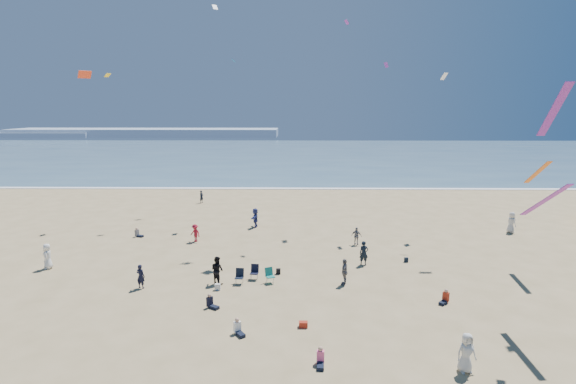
{
  "coord_description": "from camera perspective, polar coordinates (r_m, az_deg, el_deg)",
  "views": [
    {
      "loc": [
        2.41,
        -17.98,
        11.15
      ],
      "look_at": [
        2.0,
        8.0,
        6.36
      ],
      "focal_mm": 28.0,
      "sensor_mm": 36.0,
      "label": 1
    }
  ],
  "objects": [
    {
      "name": "ocean",
      "position": [
        113.55,
        -0.32,
        4.83
      ],
      "size": [
        220.0,
        100.0,
        0.06
      ],
      "primitive_type": "cube",
      "color": "#476B84",
      "rests_on": "ground"
    },
    {
      "name": "standing_flyers",
      "position": [
        31.88,
        4.34,
        -8.39
      ],
      "size": [
        38.2,
        45.68,
        1.93
      ],
      "color": "maroon",
      "rests_on": "ground"
    },
    {
      "name": "chair_cluster",
      "position": [
        29.89,
        -4.27,
        -10.46
      ],
      "size": [
        2.72,
        1.45,
        1.0
      ],
      "color": "black",
      "rests_on": "ground"
    },
    {
      "name": "navy_bag",
      "position": [
        34.76,
        14.78,
        -8.33
      ],
      "size": [
        0.28,
        0.18,
        0.34
      ],
      "primitive_type": "cube",
      "color": "black",
      "rests_on": "ground"
    },
    {
      "name": "ground",
      "position": [
        21.29,
        -6.15,
        -21.2
      ],
      "size": [
        220.0,
        220.0,
        0.0
      ],
      "primitive_type": "plane",
      "color": "tan",
      "rests_on": "ground"
    },
    {
      "name": "headland_near",
      "position": [
        209.93,
        -28.5,
        6.43
      ],
      "size": [
        40.0,
        14.0,
        2.0
      ],
      "primitive_type": "cube",
      "color": "#7A8EA8",
      "rests_on": "ground"
    },
    {
      "name": "surf_line",
      "position": [
        64.0,
        -1.27,
        0.45
      ],
      "size": [
        220.0,
        1.2,
        0.08
      ],
      "primitive_type": "cube",
      "color": "white",
      "rests_on": "ground"
    },
    {
      "name": "white_tote",
      "position": [
        29.06,
        -8.93,
        -11.83
      ],
      "size": [
        0.35,
        0.2,
        0.4
      ],
      "primitive_type": "cube",
      "color": "silver",
      "rests_on": "ground"
    },
    {
      "name": "cooler",
      "position": [
        24.31,
        1.96,
        -16.46
      ],
      "size": [
        0.45,
        0.3,
        0.3
      ],
      "primitive_type": "cube",
      "color": "#A62917",
      "rests_on": "ground"
    },
    {
      "name": "headland_far",
      "position": [
        198.3,
        -17.59,
        7.21
      ],
      "size": [
        110.0,
        20.0,
        3.2
      ],
      "primitive_type": "cube",
      "color": "#7A8EA8",
      "rests_on": "ground"
    },
    {
      "name": "black_backpack",
      "position": [
        31.32,
        -1.24,
        -10.04
      ],
      "size": [
        0.3,
        0.22,
        0.38
      ],
      "primitive_type": "cube",
      "color": "black",
      "rests_on": "ground"
    },
    {
      "name": "kites_aloft",
      "position": [
        32.38,
        14.12,
        16.04
      ],
      "size": [
        36.67,
        36.48,
        29.71
      ],
      "color": "white",
      "rests_on": "ground"
    },
    {
      "name": "seated_group",
      "position": [
        27.57,
        -4.17,
        -12.49
      ],
      "size": [
        23.88,
        20.88,
        0.84
      ],
      "color": "white",
      "rests_on": "ground"
    }
  ]
}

